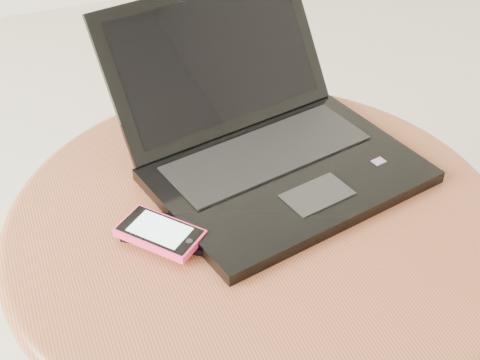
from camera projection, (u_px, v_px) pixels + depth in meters
name	position (u px, v px, depth m)	size (l,w,h in m)	color
table	(256.00, 273.00, 0.98)	(0.67, 0.67, 0.54)	#552413
laptop	(266.00, 140.00, 0.97)	(0.42, 0.43, 0.20)	black
phone_black	(168.00, 231.00, 0.87)	(0.12, 0.11, 0.01)	black
phone_pink	(160.00, 233.00, 0.85)	(0.11, 0.12, 0.01)	#F22E65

